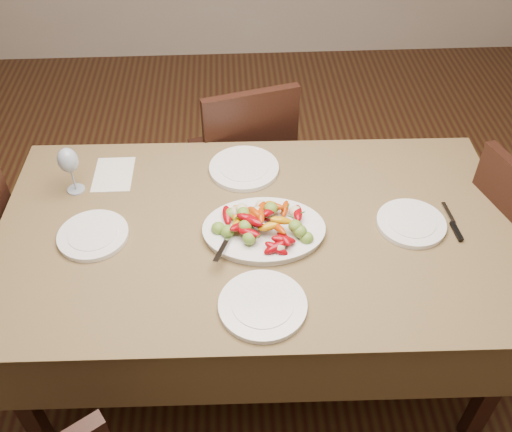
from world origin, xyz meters
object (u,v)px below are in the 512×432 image
Objects in this scene: serving_platter at (264,231)px; wine_glass at (70,169)px; plate_right at (411,223)px; plate_near at (263,305)px; plate_left at (93,235)px; chair_far at (240,158)px; dining_table at (256,296)px; plate_far at (244,168)px.

serving_platter is 0.76m from wine_glass.
plate_right is 0.88× the size of plate_near.
plate_left is 1.00× the size of plate_right.
chair_far is at bearing 40.00° from wine_glass.
dining_table is 0.69m from plate_left.
chair_far reaches higher than dining_table.
plate_far is (-0.03, 0.33, 0.39)m from dining_table.
plate_far is (-0.58, 0.34, 0.00)m from plate_right.
chair_far reaches higher than plate_left.
chair_far is at bearing 92.90° from dining_table.
dining_table is 4.41× the size of serving_platter.
plate_left is at bearing -178.71° from dining_table.
plate_far and plate_near have the same top height.
plate_far is at bearing 95.22° from dining_table.
serving_platter is 0.53m from plate_right.
wine_glass is (-0.68, 0.59, 0.09)m from plate_near.
wine_glass is (-0.67, 0.24, 0.48)m from dining_table.
dining_table is 7.50× the size of plate_left.
chair_far is 0.53m from plate_far.
plate_left is at bearing 178.83° from serving_platter.
plate_right is (0.55, -0.01, 0.39)m from dining_table.
serving_platter is at bearing -43.36° from dining_table.
serving_platter is (0.07, -0.80, 0.30)m from chair_far.
chair_far is 3.43× the size of plate_near.
serving_platter reaches higher than plate_left.
plate_left and plate_far have the same top height.
plate_near is at bearing -89.60° from dining_table.
dining_table is at bearing 178.82° from plate_right.
serving_platter is 1.70× the size of plate_right.
wine_glass is at bearing 112.12° from plate_left.
wine_glass reaches higher than serving_platter.
serving_platter is (0.03, -0.02, 0.39)m from dining_table.
plate_far is at bearing 32.54° from plate_left.
dining_table is at bearing 1.29° from plate_left.
wine_glass reaches higher than chair_far.
chair_far is 0.86m from serving_platter.
plate_far is 1.35× the size of wine_glass.
plate_left is 1.12m from plate_right.
plate_right is (1.12, 0.00, 0.00)m from plate_left.
plate_near is at bearing -41.18° from wine_glass.
plate_left is (-0.60, 0.01, -0.00)m from serving_platter.
plate_left reaches higher than dining_table.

